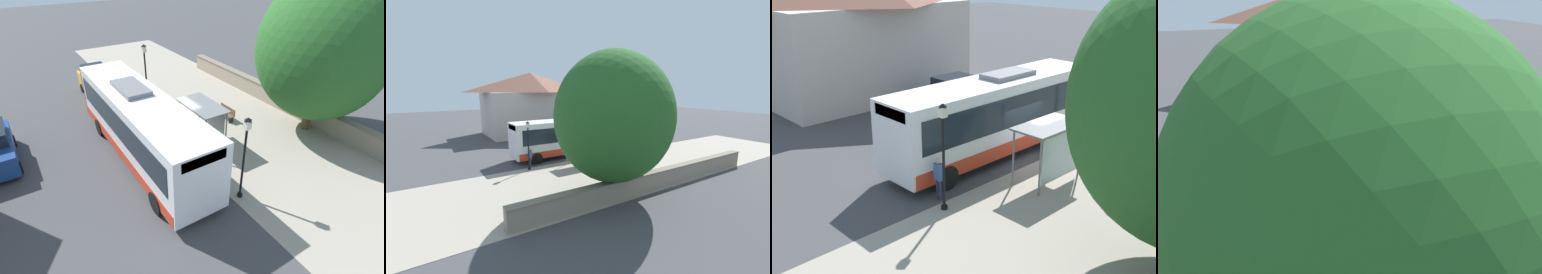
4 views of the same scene
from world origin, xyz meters
TOP-DOWN VIEW (x-y plane):
  - ground_plane at (0.00, 0.00)m, footprint 120.00×120.00m
  - sidewalk_plaza at (-4.50, 0.00)m, footprint 9.00×44.00m
  - stone_wall at (-8.55, 0.00)m, footprint 0.60×20.00m
  - bus at (1.94, 0.49)m, footprint 2.66×11.29m
  - bus_shelter at (-1.59, 1.02)m, footprint 1.61×2.91m
  - pedestrian at (0.33, 5.24)m, footprint 0.34×0.22m
  - bench at (-4.38, -0.52)m, footprint 0.40×1.45m
  - street_lamp_near at (-0.40, 5.62)m, footprint 0.28×0.28m
  - street_lamp_far at (-0.55, -4.10)m, footprint 0.28×0.28m
  - shade_tree at (-7.75, 3.08)m, footprint 7.10×7.10m
  - parked_car_behind_bus at (1.40, -8.71)m, footprint 1.99×4.28m

SIDE VIEW (x-z plane):
  - ground_plane at x=0.00m, z-range 0.00..0.00m
  - sidewalk_plaza at x=-4.50m, z-range 0.00..0.02m
  - bench at x=-4.38m, z-range 0.03..0.91m
  - stone_wall at x=-8.55m, z-range 0.01..1.25m
  - pedestrian at x=0.33m, z-range 0.15..1.83m
  - parked_car_behind_bus at x=1.40m, z-range -0.05..2.16m
  - bus at x=1.94m, z-range 0.06..3.81m
  - bus_shelter at x=-1.59m, z-range 0.79..3.20m
  - street_lamp_near at x=-0.40m, z-range 0.38..4.38m
  - street_lamp_far at x=-0.55m, z-range 0.42..5.01m
  - shade_tree at x=-7.75m, z-range 0.49..9.30m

